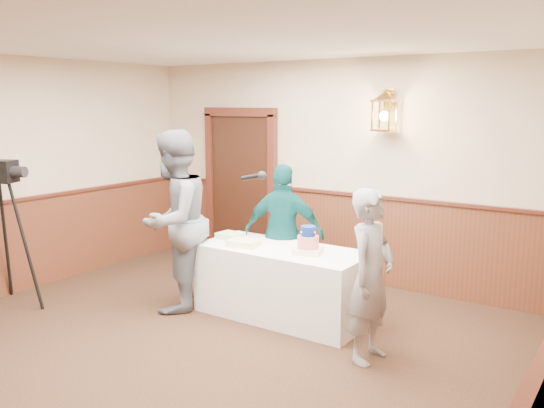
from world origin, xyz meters
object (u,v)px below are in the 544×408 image
Objects in this scene: assistant_p at (284,233)px; tv_camera_rig at (3,242)px; baker at (371,276)px; sheet_cake_green at (230,236)px; interviewer at (174,221)px; tiered_cake at (308,243)px; sheet_cake_yellow at (244,243)px; display_table at (283,282)px.

tv_camera_rig is (-2.45, -1.92, -0.05)m from assistant_p.
baker is 0.93× the size of tv_camera_rig.
sheet_cake_green is 0.61m from assistant_p.
baker is 4.06m from tv_camera_rig.
assistant_p is (0.85, 0.89, -0.20)m from interviewer.
baker is 1.72m from assistant_p.
tiered_cake is 0.74m from sheet_cake_yellow.
sheet_cake_yellow is 0.21× the size of baker.
baker is (2.32, 0.00, -0.22)m from interviewer.
sheet_cake_yellow is 0.16× the size of interviewer.
tiered_cake is 0.76m from assistant_p.
baker reaches higher than tiered_cake.
tiered_cake is 1.51m from interviewer.
assistant_p is (0.13, 0.59, 0.01)m from sheet_cake_yellow.
sheet_cake_yellow is (-0.72, -0.13, -0.08)m from tiered_cake.
display_table is 1.35m from interviewer.
sheet_cake_yellow is 0.81m from interviewer.
sheet_cake_yellow is 2.67m from tv_camera_rig.
tv_camera_rig is (-2.32, -1.33, -0.04)m from sheet_cake_yellow.
sheet_cake_green is 0.17× the size of assistant_p.
display_table is at bearing 103.57° from assistant_p.
display_table is 5.35× the size of tiered_cake.
display_table is at bearing 101.53° from interviewer.
sheet_cake_green is at bearing 176.75° from tiered_cake.
sheet_cake_yellow and sheet_cake_green have the same top height.
sheet_cake_yellow is at bearing -158.43° from display_table.
display_table is at bearing 5.89° from tv_camera_rig.
tiered_cake is 0.20× the size of tv_camera_rig.
baker is at bearing -10.36° from sheet_cake_yellow.
sheet_cake_yellow is 0.37m from sheet_cake_green.
tv_camera_rig is (-1.60, -1.04, -0.25)m from interviewer.
display_table is at bearing 72.24° from baker.
baker reaches higher than display_table.
sheet_cake_yellow is at bearing -29.56° from sheet_cake_green.
tiered_cake is at bearing -5.40° from display_table.
assistant_p is (0.45, 0.41, 0.01)m from sheet_cake_green.
assistant_p is (-0.59, 0.47, -0.07)m from tiered_cake.
baker is (1.93, -0.48, -0.01)m from sheet_cake_green.
tiered_cake is at bearing -3.25° from sheet_cake_green.
tiered_cake is 1.22× the size of sheet_cake_green.
interviewer is (-0.72, -0.29, 0.21)m from sheet_cake_yellow.
assistant_p is at bearing 125.72° from interviewer.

